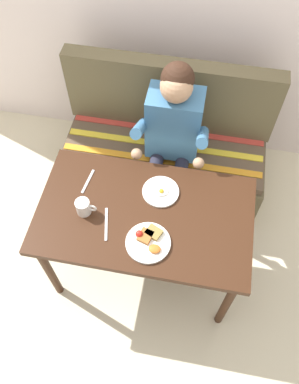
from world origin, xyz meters
TOP-DOWN VIEW (x-y plane):
  - ground_plane at (0.00, 0.00)m, footprint 8.00×8.00m
  - table at (0.00, 0.00)m, footprint 1.20×0.70m
  - couch at (0.00, 0.76)m, footprint 1.44×0.56m
  - person at (0.06, 0.59)m, footprint 0.45×0.61m
  - plate_breakfast at (0.05, -0.17)m, footprint 0.24×0.24m
  - plate_eggs at (0.06, 0.15)m, footprint 0.21×0.21m
  - coffee_mug at (-0.33, -0.05)m, footprint 0.12×0.08m
  - fork at (-0.36, 0.15)m, footprint 0.04×0.17m
  - knife at (-0.19, -0.10)m, footprint 0.06×0.20m

SIDE VIEW (x-z plane):
  - ground_plane at x=0.00m, z-range 0.00..0.00m
  - couch at x=0.00m, z-range -0.17..0.83m
  - table at x=0.00m, z-range 0.28..1.01m
  - fork at x=-0.36m, z-range 0.73..0.73m
  - knife at x=-0.19m, z-range 0.73..0.73m
  - plate_eggs at x=0.06m, z-range 0.72..0.76m
  - person at x=0.06m, z-range 0.13..1.35m
  - plate_breakfast at x=0.05m, z-range 0.72..0.77m
  - coffee_mug at x=-0.33m, z-range 0.73..0.83m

